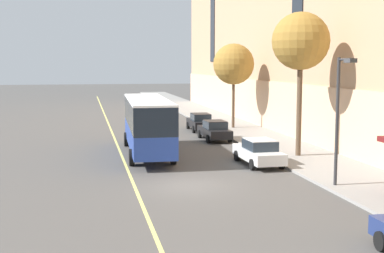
{
  "coord_description": "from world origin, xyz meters",
  "views": [
    {
      "loc": [
        -4.97,
        -25.35,
        6.0
      ],
      "look_at": [
        2.04,
        9.26,
        1.8
      ],
      "focal_mm": 50.0,
      "sensor_mm": 36.0,
      "label": 1
    }
  ],
  "objects_px": {
    "parked_car_black_1": "(200,122)",
    "street_tree_far_uptown": "(234,64)",
    "street_lamp": "(340,107)",
    "parked_car_black_2": "(215,130)",
    "parked_car_white_0": "(259,152)",
    "city_bus": "(147,123)",
    "street_tree_mid_block": "(301,42)"
  },
  "relations": [
    {
      "from": "city_bus",
      "to": "parked_car_black_1",
      "type": "distance_m",
      "value": 13.28
    },
    {
      "from": "city_bus",
      "to": "street_tree_mid_block",
      "type": "relative_size",
      "value": 1.32
    },
    {
      "from": "street_tree_mid_block",
      "to": "street_lamp",
      "type": "relative_size",
      "value": 1.48
    },
    {
      "from": "parked_car_black_2",
      "to": "street_lamp",
      "type": "xyz_separation_m",
      "value": [
        1.87,
        -17.03,
        3.17
      ]
    },
    {
      "from": "parked_car_black_1",
      "to": "street_tree_far_uptown",
      "type": "xyz_separation_m",
      "value": [
        3.2,
        0.57,
        5.11
      ]
    },
    {
      "from": "city_bus",
      "to": "street_lamp",
      "type": "bearing_deg",
      "value": -55.55
    },
    {
      "from": "city_bus",
      "to": "street_tree_far_uptown",
      "type": "height_order",
      "value": "street_tree_far_uptown"
    },
    {
      "from": "parked_car_black_1",
      "to": "parked_car_black_2",
      "type": "bearing_deg",
      "value": -91.7
    },
    {
      "from": "parked_car_white_0",
      "to": "parked_car_black_1",
      "type": "height_order",
      "value": "same"
    },
    {
      "from": "street_tree_far_uptown",
      "to": "street_lamp",
      "type": "height_order",
      "value": "street_tree_far_uptown"
    },
    {
      "from": "parked_car_white_0",
      "to": "parked_car_black_2",
      "type": "xyz_separation_m",
      "value": [
        -0.12,
        10.42,
        -0.0
      ]
    },
    {
      "from": "parked_car_white_0",
      "to": "street_lamp",
      "type": "bearing_deg",
      "value": -75.19
    },
    {
      "from": "parked_car_black_2",
      "to": "street_tree_far_uptown",
      "type": "relative_size",
      "value": 0.61
    },
    {
      "from": "street_lamp",
      "to": "parked_car_black_2",
      "type": "bearing_deg",
      "value": 96.26
    },
    {
      "from": "parked_car_white_0",
      "to": "street_tree_far_uptown",
      "type": "xyz_separation_m",
      "value": [
        3.26,
        17.03,
        5.11
      ]
    },
    {
      "from": "parked_car_black_2",
      "to": "street_lamp",
      "type": "distance_m",
      "value": 17.42
    },
    {
      "from": "street_lamp",
      "to": "street_tree_mid_block",
      "type": "bearing_deg",
      "value": 79.85
    },
    {
      "from": "parked_car_black_2",
      "to": "street_lamp",
      "type": "relative_size",
      "value": 0.76
    },
    {
      "from": "parked_car_white_0",
      "to": "street_tree_mid_block",
      "type": "xyz_separation_m",
      "value": [
        3.26,
        1.86,
        6.52
      ]
    },
    {
      "from": "city_bus",
      "to": "street_tree_mid_block",
      "type": "height_order",
      "value": "street_tree_mid_block"
    },
    {
      "from": "parked_car_black_1",
      "to": "street_tree_mid_block",
      "type": "height_order",
      "value": "street_tree_mid_block"
    },
    {
      "from": "parked_car_white_0",
      "to": "parked_car_black_1",
      "type": "xyz_separation_m",
      "value": [
        0.06,
        16.45,
        -0.0
      ]
    },
    {
      "from": "parked_car_black_1",
      "to": "city_bus",
      "type": "bearing_deg",
      "value": -117.46
    },
    {
      "from": "parked_car_black_1",
      "to": "street_tree_mid_block",
      "type": "relative_size",
      "value": 0.54
    },
    {
      "from": "parked_car_black_1",
      "to": "street_tree_mid_block",
      "type": "bearing_deg",
      "value": -77.62
    },
    {
      "from": "street_tree_mid_block",
      "to": "street_tree_far_uptown",
      "type": "distance_m",
      "value": 15.24
    },
    {
      "from": "street_tree_mid_block",
      "to": "street_lamp",
      "type": "bearing_deg",
      "value": -100.15
    },
    {
      "from": "city_bus",
      "to": "street_tree_far_uptown",
      "type": "distance_m",
      "value": 15.86
    },
    {
      "from": "parked_car_black_2",
      "to": "street_tree_mid_block",
      "type": "distance_m",
      "value": 11.29
    },
    {
      "from": "city_bus",
      "to": "street_lamp",
      "type": "distance_m",
      "value": 13.87
    },
    {
      "from": "street_tree_far_uptown",
      "to": "city_bus",
      "type": "bearing_deg",
      "value": -127.09
    },
    {
      "from": "parked_car_black_1",
      "to": "street_tree_far_uptown",
      "type": "height_order",
      "value": "street_tree_far_uptown"
    }
  ]
}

